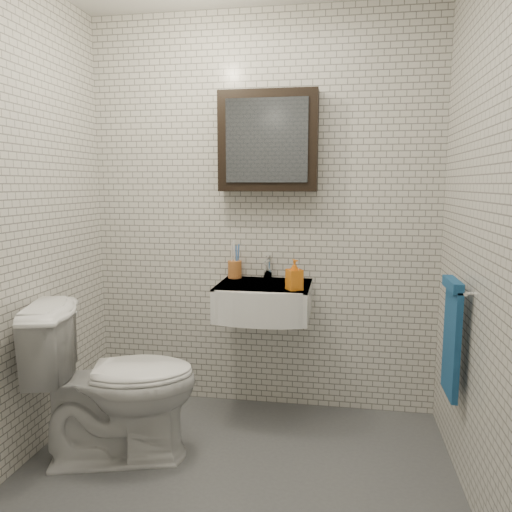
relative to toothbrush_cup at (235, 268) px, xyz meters
The scene contains 9 objects.
ground 1.32m from the toothbrush_cup, 80.06° to the right, with size 2.20×2.00×0.01m, color #4F5157.
room_shell 1.10m from the toothbrush_cup, 80.06° to the right, with size 2.22×2.02×2.51m.
washbasin 0.34m from the toothbrush_cup, 43.86° to the right, with size 0.55×0.50×0.20m.
faucet 0.22m from the toothbrush_cup, ahead, with size 0.06×0.20×0.15m.
mirror_cabinet 0.82m from the toothbrush_cup, ahead, with size 0.60×0.15×0.60m.
towel_rail 1.36m from the toothbrush_cup, 26.02° to the right, with size 0.09×0.30×0.58m.
toothbrush_cup is the anchor object (origin of this frame).
soap_bottle 0.51m from the toothbrush_cup, 36.70° to the right, with size 0.08×0.08×0.17m, color orange.
toilet 1.01m from the toothbrush_cup, 123.00° to the right, with size 0.47×0.83×0.84m, color white.
Camera 1 is at (0.49, -2.13, 1.44)m, focal length 35.00 mm.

